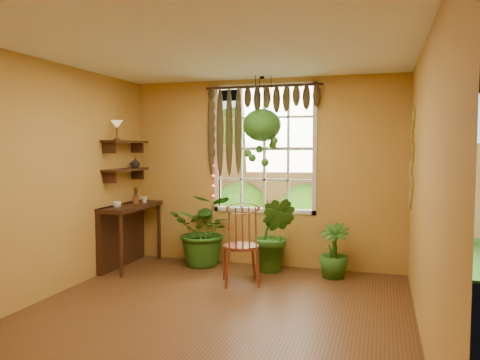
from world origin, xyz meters
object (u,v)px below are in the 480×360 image
Objects in this scene: potted_plant_left at (205,230)px; potted_plant_mid at (274,235)px; counter_ledge at (125,228)px; hanging_basket at (262,130)px; windsor_chair at (241,257)px.

potted_plant_left is 1.02× the size of potted_plant_mid.
potted_plant_left reaches higher than potted_plant_mid.
potted_plant_mid is (2.14, 0.32, -0.03)m from counter_ledge.
potted_plant_left is 1.66m from hanging_basket.
counter_ledge is 1.14× the size of potted_plant_left.
hanging_basket is (-0.21, 0.11, 1.45)m from potted_plant_mid.
windsor_chair is 1.08m from potted_plant_left.
hanging_basket reaches higher than counter_ledge.
potted_plant_left is 1.04m from potted_plant_mid.
hanging_basket is at bearing 152.49° from potted_plant_mid.
windsor_chair is 1.14× the size of potted_plant_left.
counter_ledge is at bearing -171.57° from potted_plant_mid.
potted_plant_left is 0.83× the size of hanging_basket.
counter_ledge is 1.16m from potted_plant_left.
counter_ledge is at bearing -162.06° from potted_plant_left.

